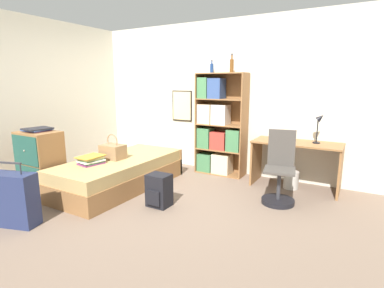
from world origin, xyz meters
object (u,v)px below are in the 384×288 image
object	(u,v)px
magazine_pile_on_dresser	(37,129)
book_stack_on_bed	(91,160)
suitcase	(13,199)
waste_bin	(291,180)
bottle_green	(212,68)
desk_chair	(279,179)
bed	(120,173)
backpack	(159,190)
bookcase	(217,129)
handbag	(113,151)
dresser	(41,162)
desk_lamp	(320,123)
bottle_brown	(232,65)
desk	(296,156)

from	to	relation	value
magazine_pile_on_dresser	book_stack_on_bed	bearing A→B (deg)	20.31
suitcase	waste_bin	world-z (taller)	suitcase
bottle_green	desk_chair	world-z (taller)	bottle_green
bed	backpack	xyz separation A→B (m)	(0.94, -0.30, -0.01)
bed	backpack	size ratio (longest dim) A/B	4.86
book_stack_on_bed	magazine_pile_on_dresser	bearing A→B (deg)	-159.69
book_stack_on_bed	waste_bin	size ratio (longest dim) A/B	1.39
bookcase	handbag	bearing A→B (deg)	-125.86
magazine_pile_on_dresser	bookcase	distance (m)	2.77
book_stack_on_bed	suitcase	xyz separation A→B (m)	(-0.01, -1.10, -0.20)
backpack	waste_bin	size ratio (longest dim) A/B	1.61
suitcase	backpack	size ratio (longest dim) A/B	1.73
dresser	desk_lamp	bearing A→B (deg)	31.17
desk_chair	bed	bearing A→B (deg)	-164.97
magazine_pile_on_dresser	bottle_brown	world-z (taller)	bottle_brown
desk	desk_chair	world-z (taller)	desk_chair
suitcase	waste_bin	bearing A→B (deg)	48.97
handbag	desk_lamp	xyz separation A→B (m)	(2.66, 1.38, 0.45)
dresser	desk_lamp	size ratio (longest dim) A/B	2.01
bottle_brown	bottle_green	bearing A→B (deg)	167.60
bottle_brown	desk_lamp	size ratio (longest dim) A/B	0.66
magazine_pile_on_dresser	bookcase	world-z (taller)	bookcase
bookcase	desk_chair	distance (m)	1.57
bottle_green	bottle_brown	bearing A→B (deg)	-12.40
desk	waste_bin	world-z (taller)	desk
desk_lamp	waste_bin	size ratio (longest dim) A/B	1.69
magazine_pile_on_dresser	backpack	distance (m)	1.97
suitcase	magazine_pile_on_dresser	xyz separation A→B (m)	(-0.72, 0.82, 0.61)
backpack	bottle_brown	bearing A→B (deg)	80.73
desk_lamp	backpack	bearing A→B (deg)	-135.10
bed	magazine_pile_on_dresser	size ratio (longest dim) A/B	5.62
handbag	bed	bearing A→B (deg)	30.53
magazine_pile_on_dresser	bookcase	xyz separation A→B (m)	(1.81, 2.09, -0.13)
desk_lamp	desk_chair	distance (m)	1.06
bed	waste_bin	world-z (taller)	bed
bookcase	bottle_brown	bearing A→B (deg)	-8.48
waste_bin	desk_chair	bearing A→B (deg)	-92.55
bed	bottle_brown	world-z (taller)	bottle_brown
dresser	bottle_brown	world-z (taller)	bottle_brown
bed	bookcase	world-z (taller)	bookcase
bookcase	bottle_green	bearing A→B (deg)	160.97
book_stack_on_bed	bottle_green	size ratio (longest dim) A/B	1.68
dresser	desk	world-z (taller)	dresser
magazine_pile_on_dresser	desk_lamp	xyz separation A→B (m)	(3.44, 2.04, 0.09)
desk_lamp	book_stack_on_bed	bearing A→B (deg)	-146.84
suitcase	book_stack_on_bed	bearing A→B (deg)	89.25
bed	book_stack_on_bed	xyz separation A→B (m)	(-0.12, -0.43, 0.28)
bed	desk_lamp	distance (m)	3.01
desk_chair	desk_lamp	bearing A→B (deg)	64.94
desk_lamp	desk_chair	size ratio (longest dim) A/B	0.46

